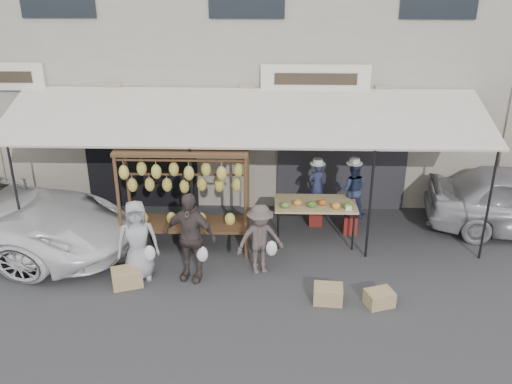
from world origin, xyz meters
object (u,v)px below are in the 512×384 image
customer_mid (190,237)px  customer_left (138,240)px  produce_table (316,205)px  customer_right (260,239)px  crate_near_a (328,294)px  vendor_left (317,186)px  vendor_right (353,189)px  crate_far (127,277)px  crate_near_b (379,298)px  banana_rack (184,179)px

customer_mid → customer_left: bearing=-164.3°
produce_table → customer_right: (-1.13, -1.24, -0.16)m
customer_left → crate_near_a: customer_left is taller
customer_right → vendor_left: bearing=42.0°
vendor_left → customer_mid: (-2.50, -2.31, -0.08)m
produce_table → customer_mid: bearing=-148.5°
vendor_right → crate_far: vendor_right is taller
produce_table → customer_mid: 2.84m
customer_right → crate_near_b: 2.44m
vendor_right → customer_right: 2.59m
vendor_left → crate_near_a: bearing=72.2°
banana_rack → customer_right: 1.97m
customer_mid → crate_near_b: 3.59m
crate_near_b → banana_rack: bearing=152.3°
produce_table → vendor_left: bearing=84.8°
banana_rack → produce_table: (2.67, 0.36, -0.70)m
vendor_left → vendor_right: 0.83m
crate_near_b → vendor_right: bearing=94.0°
banana_rack → vendor_right: (3.48, 0.81, -0.53)m
customer_right → crate_near_a: customer_right is taller
banana_rack → customer_mid: (0.24, -1.13, -0.69)m
crate_near_a → crate_near_b: 0.90m
customer_mid → crate_far: size_ratio=3.23×
banana_rack → crate_far: bearing=-123.5°
vendor_right → customer_mid: customer_mid is taller
vendor_right → crate_far: (-4.41, -2.22, -0.88)m
customer_mid → customer_right: size_ratio=1.23×
customer_mid → customer_right: (1.30, 0.25, -0.17)m
vendor_right → crate_near_a: (-0.71, -2.65, -0.89)m
produce_table → crate_near_b: produce_table is taller
banana_rack → produce_table: banana_rack is taller
vendor_right → crate_near_a: vendor_right is taller
vendor_left → customer_mid: bearing=24.3°
produce_table → vendor_left: (0.07, 0.82, 0.09)m
crate_far → customer_right: bearing=12.2°
customer_mid → crate_near_a: bearing=0.2°
crate_near_b → customer_mid: bearing=166.9°
banana_rack → crate_far: (-0.93, -1.41, -1.41)m
vendor_left → crate_near_b: 3.34m
produce_table → vendor_right: 0.94m
customer_left → crate_near_a: (3.52, -0.72, -0.64)m
customer_left → crate_near_b: 4.53m
customer_left → customer_right: size_ratio=1.11×
crate_near_a → crate_near_b: bearing=-5.5°
crate_near_b → customer_right: bearing=153.8°
vendor_right → crate_far: bearing=35.9°
banana_rack → crate_near_b: banana_rack is taller
produce_table → vendor_right: vendor_right is taller
vendor_left → customer_left: 4.18m
vendor_right → customer_mid: (-3.24, -1.94, -0.16)m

